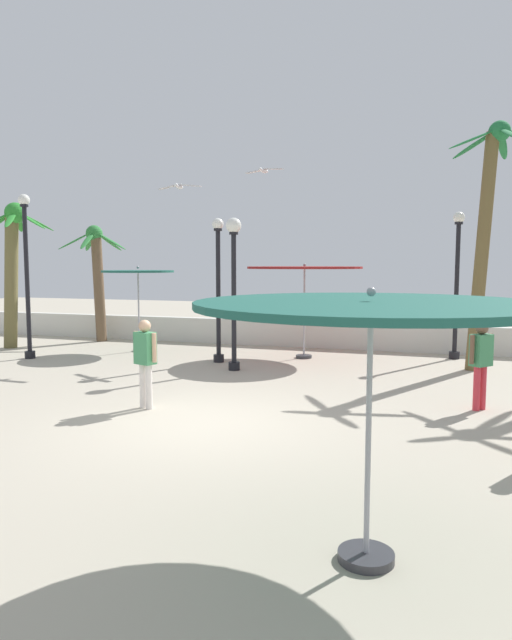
# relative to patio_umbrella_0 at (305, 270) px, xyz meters

# --- Properties ---
(ground_plane) EXTENTS (56.00, 56.00, 0.00)m
(ground_plane) POSITION_rel_patio_umbrella_0_xyz_m (-0.18, -6.83, -2.42)
(ground_plane) COLOR #B2A893
(boundary_wall) EXTENTS (25.20, 0.30, 0.81)m
(boundary_wall) POSITION_rel_patio_umbrella_0_xyz_m (-0.18, 2.04, -2.01)
(boundary_wall) COLOR silver
(boundary_wall) RESTS_ON ground_plane
(patio_umbrella_0) EXTENTS (3.13, 3.13, 2.61)m
(patio_umbrella_0) POSITION_rel_patio_umbrella_0_xyz_m (0.00, 0.00, 0.00)
(patio_umbrella_0) COLOR #333338
(patio_umbrella_0) RESTS_ON ground_plane
(patio_umbrella_1) EXTENTS (2.11, 2.11, 2.54)m
(patio_umbrella_1) POSITION_rel_patio_umbrella_0_xyz_m (-4.96, -0.31, -0.16)
(patio_umbrella_1) COLOR #333338
(patio_umbrella_1) RESTS_ON ground_plane
(patio_umbrella_2) EXTENTS (2.98, 2.98, 2.40)m
(patio_umbrella_2) POSITION_rel_patio_umbrella_0_xyz_m (2.98, -10.34, -0.26)
(patio_umbrella_2) COLOR #333338
(patio_umbrella_2) RESTS_ON ground_plane
(palm_tree_1) EXTENTS (2.26, 2.07, 4.45)m
(palm_tree_1) POSITION_rel_patio_umbrella_0_xyz_m (-8.90, -0.95, 0.33)
(palm_tree_1) COLOR brown
(palm_tree_1) RESTS_ON ground_plane
(palm_tree_2) EXTENTS (2.46, 2.54, 5.92)m
(palm_tree_2) POSITION_rel_patio_umbrella_0_xyz_m (4.53, -0.48, 1.16)
(palm_tree_2) COLOR brown
(palm_tree_2) RESTS_ON ground_plane
(palm_tree_3) EXTENTS (2.12, 2.32, 3.88)m
(palm_tree_3) POSITION_rel_patio_umbrella_0_xyz_m (-7.38, 1.25, 0.01)
(palm_tree_3) COLOR brown
(palm_tree_3) RESTS_ON ground_plane
(lamp_post_0) EXTENTS (0.37, 0.37, 3.69)m
(lamp_post_0) POSITION_rel_patio_umbrella_0_xyz_m (-1.21, -2.29, -0.11)
(lamp_post_0) COLOR black
(lamp_post_0) RESTS_ON ground_plane
(lamp_post_1) EXTENTS (0.31, 0.31, 3.99)m
(lamp_post_1) POSITION_rel_patio_umbrella_0_xyz_m (3.96, 1.15, -0.21)
(lamp_post_1) COLOR black
(lamp_post_1) RESTS_ON ground_plane
(lamp_post_2) EXTENTS (0.31, 0.31, 4.46)m
(lamp_post_2) POSITION_rel_patio_umbrella_0_xyz_m (-7.17, -2.40, 0.03)
(lamp_post_2) COLOR black
(lamp_post_2) RESTS_ON ground_plane
(lamp_post_3) EXTENTS (0.30, 0.30, 3.77)m
(lamp_post_3) POSITION_rel_patio_umbrella_0_xyz_m (-2.00, -1.35, -0.36)
(lamp_post_3) COLOR black
(lamp_post_3) RESTS_ON ground_plane
(guest_0) EXTENTS (0.42, 0.44, 1.57)m
(guest_0) POSITION_rel_patio_umbrella_0_xyz_m (4.25, -4.51, -1.47)
(guest_0) COLOR #D8333F
(guest_0) RESTS_ON ground_plane
(guest_3) EXTENTS (0.53, 0.35, 1.60)m
(guest_3) POSITION_rel_patio_umbrella_0_xyz_m (-1.44, -6.25, -1.45)
(guest_3) COLOR silver
(guest_3) RESTS_ON ground_plane
(seagull_0) EXTENTS (1.30, 0.68, 0.14)m
(seagull_0) POSITION_rel_patio_umbrella_0_xyz_m (-1.29, 0.39, 2.80)
(seagull_0) COLOR white
(seagull_1) EXTENTS (1.34, 0.39, 0.14)m
(seagull_1) POSITION_rel_patio_umbrella_0_xyz_m (-3.31, -0.88, 2.28)
(seagull_1) COLOR white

